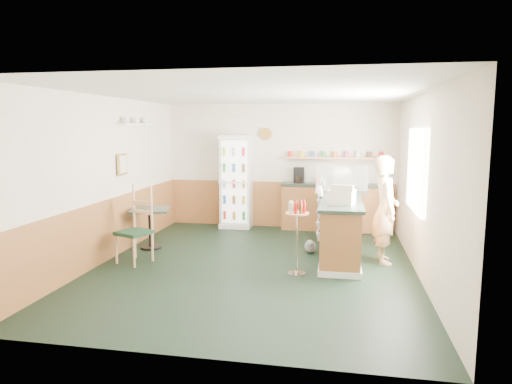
% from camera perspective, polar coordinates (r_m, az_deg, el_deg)
% --- Properties ---
extents(ground, '(6.00, 6.00, 0.00)m').
position_cam_1_polar(ground, '(7.39, -0.26, -9.17)').
color(ground, black).
rests_on(ground, ground).
extents(room_envelope, '(5.04, 6.02, 2.72)m').
position_cam_1_polar(room_envelope, '(7.85, -0.89, 3.20)').
color(room_envelope, silver).
rests_on(room_envelope, ground).
extents(service_counter, '(0.68, 3.01, 1.01)m').
position_cam_1_polar(service_counter, '(8.19, 10.52, -4.26)').
color(service_counter, '#AC6837').
rests_on(service_counter, ground).
extents(back_counter, '(2.24, 0.42, 1.69)m').
position_cam_1_polar(back_counter, '(9.87, 9.62, -1.61)').
color(back_counter, '#AC6837').
rests_on(back_counter, ground).
extents(drinks_fridge, '(0.67, 0.55, 2.03)m').
position_cam_1_polar(drinks_fridge, '(10.00, -2.48, 1.30)').
color(drinks_fridge, white).
rests_on(drinks_fridge, ground).
extents(display_case, '(0.93, 0.49, 0.53)m').
position_cam_1_polar(display_case, '(8.51, 10.66, 1.74)').
color(display_case, silver).
rests_on(display_case, service_counter).
extents(cash_register, '(0.45, 0.47, 0.22)m').
position_cam_1_polar(cash_register, '(7.19, 10.64, -0.62)').
color(cash_register, beige).
rests_on(cash_register, service_counter).
extents(shopkeeper, '(0.48, 0.63, 1.75)m').
position_cam_1_polar(shopkeeper, '(7.64, 15.85, -2.14)').
color(shopkeeper, tan).
rests_on(shopkeeper, ground).
extents(condiment_stand, '(0.35, 0.35, 1.10)m').
position_cam_1_polar(condiment_stand, '(6.82, 5.15, -4.19)').
color(condiment_stand, silver).
rests_on(condiment_stand, ground).
extents(newspaper_rack, '(0.09, 0.47, 0.94)m').
position_cam_1_polar(newspaper_rack, '(8.02, 8.01, -2.76)').
color(newspaper_rack, black).
rests_on(newspaper_rack, ground).
extents(cafe_table, '(0.82, 0.82, 0.73)m').
position_cam_1_polar(cafe_table, '(8.51, -13.07, -3.48)').
color(cafe_table, black).
rests_on(cafe_table, ground).
extents(cafe_chair, '(0.60, 0.61, 1.26)m').
position_cam_1_polar(cafe_chair, '(7.74, -14.74, -3.63)').
color(cafe_chair, black).
rests_on(cafe_chair, ground).
extents(dog_doorstop, '(0.21, 0.27, 0.25)m').
position_cam_1_polar(dog_doorstop, '(8.13, 6.81, -6.74)').
color(dog_doorstop, '#979792').
rests_on(dog_doorstop, ground).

